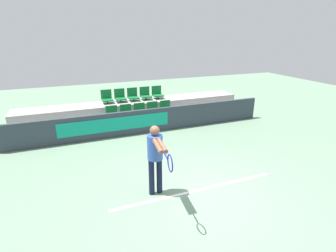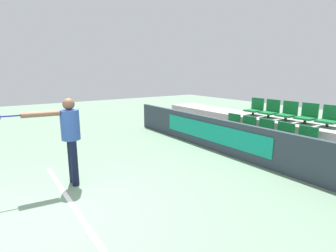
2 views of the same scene
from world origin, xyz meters
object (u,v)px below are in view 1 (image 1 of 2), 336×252
(stadium_chair_3, at_px, (153,110))
(stadium_chair_8, at_px, (145,94))
(stadium_chair_7, at_px, (133,95))
(stadium_chair_4, at_px, (166,108))
(stadium_chair_5, at_px, (107,98))
(stadium_chair_6, at_px, (120,97))
(stadium_chair_2, at_px, (140,111))
(stadium_chair_1, at_px, (126,113))
(tennis_player, at_px, (156,154))
(stadium_chair_9, at_px, (157,93))
(stadium_chair_0, at_px, (112,114))

(stadium_chair_3, xyz_separation_m, stadium_chair_8, (0.00, 1.05, 0.40))
(stadium_chair_8, bearing_deg, stadium_chair_3, -90.00)
(stadium_chair_7, bearing_deg, stadium_chair_3, -62.61)
(stadium_chair_4, xyz_separation_m, stadium_chair_5, (-2.17, 1.05, 0.40))
(stadium_chair_3, bearing_deg, stadium_chair_6, 136.03)
(stadium_chair_2, relative_size, stadium_chair_7, 1.00)
(stadium_chair_1, height_order, stadium_chair_4, same)
(stadium_chair_4, relative_size, tennis_player, 0.32)
(stadium_chair_4, relative_size, stadium_chair_8, 1.00)
(stadium_chair_3, bearing_deg, stadium_chair_9, 62.61)
(stadium_chair_1, distance_m, stadium_chair_6, 1.12)
(stadium_chair_3, relative_size, stadium_chair_7, 1.00)
(stadium_chair_5, bearing_deg, stadium_chair_0, -90.00)
(stadium_chair_6, distance_m, tennis_player, 5.68)
(stadium_chair_0, xyz_separation_m, stadium_chair_8, (1.63, 1.05, 0.40))
(stadium_chair_1, xyz_separation_m, stadium_chair_3, (1.09, 0.00, 0.00))
(stadium_chair_4, bearing_deg, stadium_chair_9, 90.00)
(stadium_chair_4, xyz_separation_m, stadium_chair_7, (-1.09, 1.05, 0.40))
(stadium_chair_3, bearing_deg, stadium_chair_8, 90.00)
(stadium_chair_4, relative_size, stadium_chair_9, 1.00)
(stadium_chair_1, distance_m, stadium_chair_4, 1.63)
(stadium_chair_1, distance_m, stadium_chair_7, 1.25)
(stadium_chair_0, height_order, stadium_chair_1, same)
(stadium_chair_1, bearing_deg, stadium_chair_6, 90.00)
(stadium_chair_9, bearing_deg, stadium_chair_4, -90.00)
(stadium_chair_6, height_order, tennis_player, tennis_player)
(stadium_chair_1, distance_m, stadium_chair_5, 1.25)
(stadium_chair_6, height_order, stadium_chair_8, same)
(stadium_chair_9, height_order, tennis_player, tennis_player)
(stadium_chair_3, distance_m, stadium_chair_5, 1.98)
(stadium_chair_0, distance_m, stadium_chair_5, 1.12)
(stadium_chair_7, distance_m, tennis_player, 5.74)
(stadium_chair_5, relative_size, stadium_chair_6, 1.00)
(stadium_chair_4, bearing_deg, stadium_chair_7, 136.03)
(stadium_chair_0, relative_size, stadium_chair_5, 1.00)
(stadium_chair_5, distance_m, stadium_chair_6, 0.54)
(stadium_chair_1, height_order, stadium_chair_7, stadium_chair_7)
(stadium_chair_1, bearing_deg, stadium_chair_9, 32.75)
(tennis_player, bearing_deg, stadium_chair_5, 97.92)
(stadium_chair_1, bearing_deg, stadium_chair_3, 0.00)
(stadium_chair_2, xyz_separation_m, tennis_player, (-0.94, -4.62, 0.42))
(stadium_chair_4, relative_size, stadium_chair_7, 1.00)
(stadium_chair_0, distance_m, stadium_chair_7, 1.56)
(stadium_chair_6, xyz_separation_m, tennis_player, (-0.40, -5.67, 0.02))
(stadium_chair_7, bearing_deg, stadium_chair_2, -90.00)
(stadium_chair_3, height_order, stadium_chair_4, same)
(stadium_chair_3, relative_size, stadium_chair_4, 1.00)
(stadium_chair_0, relative_size, stadium_chair_9, 1.00)
(stadium_chair_4, bearing_deg, stadium_chair_2, 180.00)
(tennis_player, bearing_deg, stadium_chair_9, 76.78)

